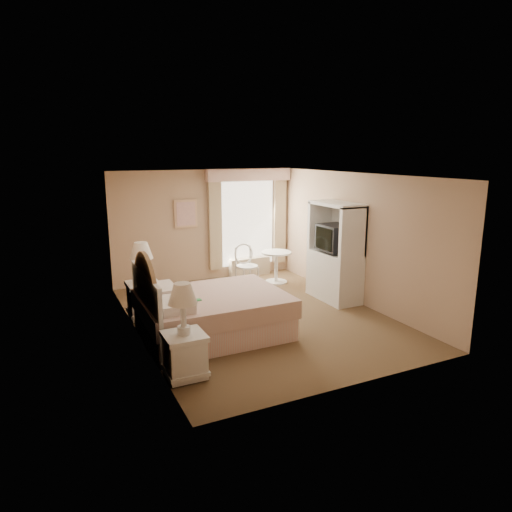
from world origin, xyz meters
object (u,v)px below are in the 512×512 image
armoire (335,260)px  bed (207,313)px  round_table (276,262)px  nightstand_near (184,343)px  nightstand_far (143,290)px  cafe_chair (246,263)px

armoire → bed: bearing=-167.0°
round_table → armoire: bearing=-72.5°
bed → nightstand_near: (-0.73, -1.21, 0.10)m
nightstand_far → cafe_chair: (2.39, 0.92, 0.05)m
nightstand_far → round_table: nightstand_far is taller
bed → round_table: bed is taller
nightstand_near → nightstand_far: bearing=90.0°
cafe_chair → armoire: (1.27, -1.49, 0.25)m
bed → nightstand_near: bed is taller
round_table → bed: bearing=-137.7°
nightstand_far → cafe_chair: bearing=21.0°
bed → armoire: (2.93, 0.68, 0.43)m
nightstand_far → round_table: size_ratio=1.89×
bed → cafe_chair: bed is taller
bed → round_table: (2.44, 2.22, 0.10)m
nightstand_near → cafe_chair: (2.39, 3.37, 0.08)m
armoire → cafe_chair: bearing=130.3°
bed → round_table: size_ratio=3.17×
round_table → nightstand_near: bearing=-132.7°
round_table → armoire: (0.49, -1.54, 0.33)m
nightstand_near → cafe_chair: size_ratio=1.32×
round_table → nightstand_far: bearing=-163.0°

